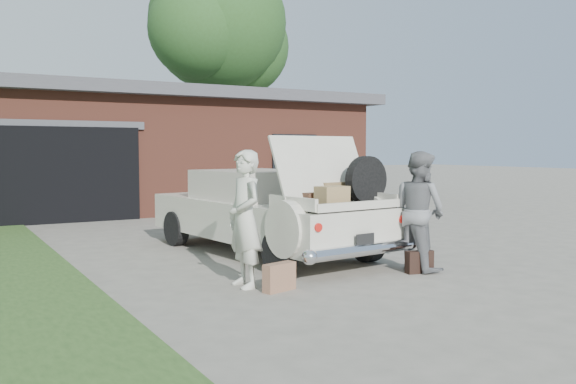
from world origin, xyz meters
TOP-DOWN VIEW (x-y plane):
  - ground at (0.00, 0.00)m, footprint 90.00×90.00m
  - house at (0.98, 11.47)m, footprint 12.80×7.80m
  - tree_right at (6.11, 16.65)m, footprint 6.42×5.58m
  - sedan at (0.43, 2.05)m, footprint 2.31×4.87m
  - woman_left at (-0.93, 0.06)m, footprint 0.40×0.61m
  - woman_right at (1.64, -0.21)m, footprint 0.69×0.85m
  - suitcase_left at (-0.67, -0.35)m, footprint 0.46×0.25m
  - suitcase_right at (1.50, -0.38)m, footprint 0.41×0.18m

SIDE VIEW (x-z plane):
  - ground at x=0.00m, z-range 0.00..0.00m
  - suitcase_right at x=1.50m, z-range 0.00..0.30m
  - suitcase_left at x=-0.67m, z-range 0.00..0.34m
  - sedan at x=0.43m, z-range -0.24..1.63m
  - woman_right at x=1.64m, z-range 0.00..1.66m
  - woman_left at x=-0.93m, z-range 0.00..1.68m
  - house at x=0.98m, z-range 0.02..3.32m
  - tree_right at x=6.11m, z-range 1.73..11.36m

